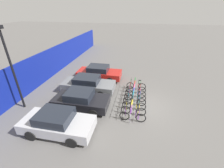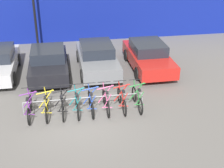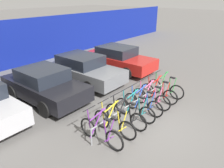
{
  "view_description": "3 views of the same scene",
  "coord_description": "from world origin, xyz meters",
  "px_view_note": "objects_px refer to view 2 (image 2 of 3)",
  "views": [
    {
      "loc": [
        -9.49,
        0.36,
        6.65
      ],
      "look_at": [
        1.66,
        2.57,
        0.73
      ],
      "focal_mm": 24.0,
      "sensor_mm": 36.0,
      "label": 1
    },
    {
      "loc": [
        -0.48,
        -10.15,
        6.5
      ],
      "look_at": [
        1.44,
        0.89,
        0.96
      ],
      "focal_mm": 50.0,
      "sensor_mm": 36.0,
      "label": 2
    },
    {
      "loc": [
        -5.84,
        -3.16,
        4.21
      ],
      "look_at": [
        0.82,
        2.25,
        0.63
      ],
      "focal_mm": 35.0,
      "sensor_mm": 36.0,
      "label": 3
    }
  ],
  "objects_px": {
    "car_red": "(148,56)",
    "bicycle_teal": "(77,104)",
    "bicycle_blue": "(91,103)",
    "bicycle_yellow": "(46,107)",
    "bike_rack": "(84,99)",
    "car_black": "(49,63)",
    "bicycle_red": "(122,100)",
    "bicycle_green": "(137,99)",
    "bicycle_black": "(62,105)",
    "bicycle_purple": "(29,108)",
    "bicycle_pink": "(106,102)",
    "car_grey": "(97,57)"
  },
  "relations": [
    {
      "from": "bike_rack",
      "to": "car_red",
      "type": "relative_size",
      "value": 1.1
    },
    {
      "from": "bicycle_pink",
      "to": "car_black",
      "type": "xyz_separation_m",
      "value": [
        -2.25,
        3.76,
        0.31
      ]
    },
    {
      "from": "bicycle_green",
      "to": "car_grey",
      "type": "relative_size",
      "value": 0.38
    },
    {
      "from": "bicycle_blue",
      "to": "car_red",
      "type": "xyz_separation_m",
      "value": [
        3.39,
        3.81,
        0.31
      ]
    },
    {
      "from": "bicycle_purple",
      "to": "bicycle_green",
      "type": "distance_m",
      "value": 4.25
    },
    {
      "from": "bike_rack",
      "to": "car_red",
      "type": "height_order",
      "value": "car_red"
    },
    {
      "from": "bicycle_yellow",
      "to": "car_black",
      "type": "height_order",
      "value": "car_black"
    },
    {
      "from": "car_black",
      "to": "bicycle_purple",
      "type": "bearing_deg",
      "value": -100.78
    },
    {
      "from": "bicycle_yellow",
      "to": "bicycle_black",
      "type": "height_order",
      "value": "same"
    },
    {
      "from": "bicycle_teal",
      "to": "bicycle_red",
      "type": "xyz_separation_m",
      "value": [
        1.8,
        0.0,
        0.0
      ]
    },
    {
      "from": "bicycle_red",
      "to": "car_grey",
      "type": "height_order",
      "value": "car_grey"
    },
    {
      "from": "bicycle_black",
      "to": "car_grey",
      "type": "distance_m",
      "value": 4.48
    },
    {
      "from": "bike_rack",
      "to": "bicycle_green",
      "type": "xyz_separation_m",
      "value": [
        2.12,
        -0.15,
        -0.12
      ]
    },
    {
      "from": "bicycle_blue",
      "to": "car_black",
      "type": "relative_size",
      "value": 0.44
    },
    {
      "from": "bicycle_black",
      "to": "car_red",
      "type": "bearing_deg",
      "value": 37.71
    },
    {
      "from": "bicycle_yellow",
      "to": "bicycle_green",
      "type": "bearing_deg",
      "value": 3.47
    },
    {
      "from": "bicycle_purple",
      "to": "bicycle_red",
      "type": "xyz_separation_m",
      "value": [
        3.61,
        0.0,
        0.0
      ]
    },
    {
      "from": "bicycle_pink",
      "to": "bicycle_blue",
      "type": "bearing_deg",
      "value": 179.69
    },
    {
      "from": "bicycle_purple",
      "to": "car_black",
      "type": "xyz_separation_m",
      "value": [
        0.71,
        3.76,
        0.31
      ]
    },
    {
      "from": "bicycle_red",
      "to": "bicycle_teal",
      "type": "bearing_deg",
      "value": 176.84
    },
    {
      "from": "bicycle_blue",
      "to": "bicycle_teal",
      "type": "bearing_deg",
      "value": 177.31
    },
    {
      "from": "car_black",
      "to": "car_red",
      "type": "distance_m",
      "value": 5.04
    },
    {
      "from": "bicycle_black",
      "to": "bicycle_teal",
      "type": "relative_size",
      "value": 1.0
    },
    {
      "from": "bicycle_red",
      "to": "bike_rack",
      "type": "bearing_deg",
      "value": 171.13
    },
    {
      "from": "bicycle_yellow",
      "to": "bicycle_red",
      "type": "distance_m",
      "value": 2.97
    },
    {
      "from": "bike_rack",
      "to": "bicycle_blue",
      "type": "relative_size",
      "value": 2.8
    },
    {
      "from": "bicycle_purple",
      "to": "bicycle_pink",
      "type": "distance_m",
      "value": 2.97
    },
    {
      "from": "bicycle_pink",
      "to": "car_grey",
      "type": "relative_size",
      "value": 0.38
    },
    {
      "from": "bicycle_pink",
      "to": "bicycle_red",
      "type": "xyz_separation_m",
      "value": [
        0.64,
        0.0,
        0.0
      ]
    },
    {
      "from": "car_red",
      "to": "car_grey",
      "type": "bearing_deg",
      "value": 174.67
    },
    {
      "from": "car_red",
      "to": "bicycle_green",
      "type": "bearing_deg",
      "value": -111.64
    },
    {
      "from": "bicycle_black",
      "to": "bicycle_pink",
      "type": "bearing_deg",
      "value": -2.47
    },
    {
      "from": "bicycle_pink",
      "to": "bicycle_green",
      "type": "height_order",
      "value": "same"
    },
    {
      "from": "bicycle_yellow",
      "to": "bicycle_green",
      "type": "height_order",
      "value": "same"
    },
    {
      "from": "bicycle_yellow",
      "to": "car_grey",
      "type": "bearing_deg",
      "value": 61.87
    },
    {
      "from": "bicycle_black",
      "to": "bicycle_pink",
      "type": "xyz_separation_m",
      "value": [
        1.72,
        0.0,
        0.0
      ]
    },
    {
      "from": "bike_rack",
      "to": "bicycle_red",
      "type": "distance_m",
      "value": 1.5
    },
    {
      "from": "bicycle_green",
      "to": "bicycle_purple",
      "type": "bearing_deg",
      "value": 179.87
    },
    {
      "from": "bike_rack",
      "to": "bicycle_purple",
      "type": "distance_m",
      "value": 2.13
    },
    {
      "from": "car_red",
      "to": "bicycle_teal",
      "type": "bearing_deg",
      "value": -135.99
    },
    {
      "from": "bicycle_blue",
      "to": "bicycle_yellow",
      "type": "bearing_deg",
      "value": 177.31
    },
    {
      "from": "bicycle_yellow",
      "to": "bicycle_red",
      "type": "height_order",
      "value": "same"
    },
    {
      "from": "bicycle_green",
      "to": "car_red",
      "type": "relative_size",
      "value": 0.39
    },
    {
      "from": "bicycle_pink",
      "to": "bike_rack",
      "type": "bearing_deg",
      "value": 169.69
    },
    {
      "from": "bicycle_red",
      "to": "bicycle_yellow",
      "type": "bearing_deg",
      "value": 176.84
    },
    {
      "from": "bike_rack",
      "to": "bicycle_red",
      "type": "relative_size",
      "value": 2.8
    },
    {
      "from": "bicycle_yellow",
      "to": "bicycle_blue",
      "type": "relative_size",
      "value": 1.0
    },
    {
      "from": "bicycle_yellow",
      "to": "bicycle_pink",
      "type": "distance_m",
      "value": 2.33
    },
    {
      "from": "bike_rack",
      "to": "bicycle_pink",
      "type": "relative_size",
      "value": 2.8
    },
    {
      "from": "bike_rack",
      "to": "bicycle_green",
      "type": "relative_size",
      "value": 2.8
    }
  ]
}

